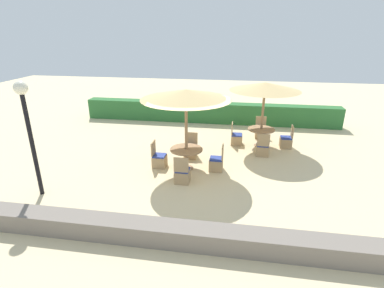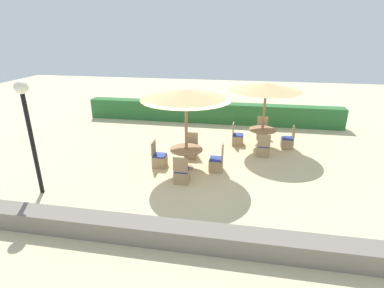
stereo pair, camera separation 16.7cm
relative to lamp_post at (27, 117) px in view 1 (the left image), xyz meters
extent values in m
plane|color=beige|center=(4.12, 1.83, -2.35)|extent=(40.00, 40.00, 0.00)
cube|color=#2D6B33|center=(4.12, 8.06, -1.84)|extent=(13.00, 0.70, 1.02)
cube|color=slate|center=(4.12, -1.53, -2.11)|extent=(10.00, 0.56, 0.48)
cylinder|color=black|center=(0.00, 0.00, -0.85)|extent=(0.12, 0.12, 3.00)
sphere|color=silver|center=(0.00, 0.00, 0.79)|extent=(0.36, 0.36, 0.36)
cylinder|color=#93704C|center=(6.58, 4.96, -1.07)|extent=(0.10, 0.10, 2.56)
cone|color=tan|center=(6.58, 4.96, 0.13)|extent=(2.76, 2.76, 0.32)
cylinder|color=#93704C|center=(6.58, 4.96, -2.34)|extent=(0.48, 0.48, 0.03)
cylinder|color=#93704C|center=(6.58, 4.96, -2.00)|extent=(0.12, 0.12, 0.71)
cylinder|color=#93704C|center=(6.58, 4.96, -1.62)|extent=(1.09, 1.09, 0.04)
cube|color=tan|center=(6.60, 3.98, -2.15)|extent=(0.46, 0.46, 0.40)
cube|color=#233893|center=(6.60, 3.98, -1.93)|extent=(0.42, 0.42, 0.05)
cube|color=tan|center=(6.60, 3.77, -1.66)|extent=(0.46, 0.04, 0.48)
cube|color=tan|center=(5.61, 5.02, -2.15)|extent=(0.46, 0.46, 0.40)
cube|color=#233893|center=(5.61, 5.02, -1.93)|extent=(0.42, 0.42, 0.05)
cube|color=tan|center=(5.40, 5.02, -1.66)|extent=(0.04, 0.46, 0.48)
cube|color=tan|center=(7.60, 4.97, -2.15)|extent=(0.46, 0.46, 0.40)
cube|color=#233893|center=(7.60, 4.97, -1.93)|extent=(0.42, 0.42, 0.05)
cube|color=tan|center=(7.81, 4.97, -1.66)|extent=(0.04, 0.46, 0.48)
cube|color=tan|center=(6.64, 6.00, -2.15)|extent=(0.46, 0.46, 0.40)
cube|color=#233893|center=(6.64, 6.00, -1.93)|extent=(0.42, 0.42, 0.05)
cube|color=tan|center=(6.64, 6.21, -1.66)|extent=(0.46, 0.04, 0.48)
cylinder|color=#93704C|center=(3.93, 2.36, -1.00)|extent=(0.10, 0.10, 2.70)
cone|color=tan|center=(3.93, 2.36, 0.27)|extent=(2.95, 2.95, 0.32)
cylinder|color=#93704C|center=(3.93, 2.36, -2.34)|extent=(0.48, 0.48, 0.03)
cylinder|color=#93704C|center=(3.93, 2.36, -2.00)|extent=(0.12, 0.12, 0.70)
cylinder|color=#93704C|center=(3.93, 2.36, -1.63)|extent=(1.12, 1.12, 0.04)
cube|color=tan|center=(3.92, 3.34, -2.15)|extent=(0.46, 0.46, 0.40)
cube|color=#233893|center=(3.92, 3.34, -1.93)|extent=(0.42, 0.42, 0.05)
cube|color=tan|center=(3.92, 3.55, -1.66)|extent=(0.46, 0.04, 0.48)
cube|color=tan|center=(4.96, 2.41, -2.15)|extent=(0.46, 0.46, 0.40)
cube|color=#233893|center=(4.96, 2.41, -1.93)|extent=(0.42, 0.42, 0.05)
cube|color=tan|center=(5.17, 2.41, -1.66)|extent=(0.04, 0.46, 0.48)
cube|color=tan|center=(2.97, 2.36, -2.15)|extent=(0.46, 0.46, 0.40)
cube|color=#233893|center=(2.97, 2.36, -1.93)|extent=(0.42, 0.42, 0.05)
cube|color=tan|center=(2.76, 2.36, -1.66)|extent=(0.04, 0.46, 0.48)
cube|color=tan|center=(3.98, 1.37, -2.15)|extent=(0.46, 0.46, 0.40)
cube|color=#233893|center=(3.98, 1.37, -1.93)|extent=(0.42, 0.42, 0.05)
cube|color=tan|center=(3.98, 1.16, -1.66)|extent=(0.46, 0.04, 0.48)
camera|label=1|loc=(5.62, -6.96, 2.22)|focal=28.00mm
camera|label=2|loc=(5.78, -6.93, 2.22)|focal=28.00mm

